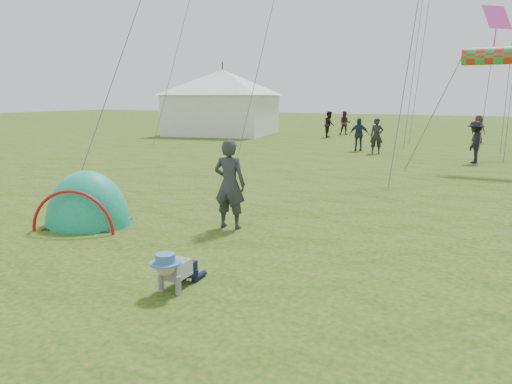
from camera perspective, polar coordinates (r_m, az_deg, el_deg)
The scene contains 14 objects.
ground at distance 8.37m, azimuth -12.57°, elevation -8.45°, with size 140.00×140.00×0.00m, color #1A480A.
crawling_toddler at distance 7.31m, azimuth -9.27°, elevation -8.67°, with size 0.56×0.80×0.61m, color black, non-canonical shape.
popup_tent at distance 11.40m, azimuth -18.58°, elevation -3.56°, with size 1.83×1.51×2.37m, color #118566.
standing_adult at distance 10.37m, azimuth -3.03°, elevation 0.89°, with size 0.68×0.45×1.87m, color #2E3035.
event_marquee at distance 36.43m, azimuth -3.82°, elevation 10.47°, with size 7.15×7.15×4.91m, color white, non-canonical shape.
crowd_person_1 at distance 36.39m, azimuth 10.13°, elevation 7.78°, with size 0.81×0.63×1.68m, color #412E27.
crowd_person_2 at distance 25.70m, azimuth 11.70°, elevation 6.45°, with size 0.97×0.40×1.66m, color #273647.
crowd_person_3 at distance 42.54m, azimuth 1.26°, elevation 8.41°, with size 1.11×0.64×1.72m, color black.
crowd_person_6 at distance 24.74m, azimuth 13.62°, elevation 6.25°, with size 0.62×0.41×1.69m, color black.
crowd_person_7 at distance 33.89m, azimuth 8.38°, elevation 7.66°, with size 0.85×0.66×1.74m, color black.
crowd_person_9 at distance 22.52m, azimuth 23.73°, elevation 5.26°, with size 1.12×0.65×1.74m, color black.
crowd_person_10 at distance 32.10m, azimuth 24.05°, elevation 6.57°, with size 0.80×0.52×1.64m, color #362420.
crowd_person_11 at distance 42.63m, azimuth -5.50°, elevation 8.31°, with size 1.52×0.48×1.64m, color #232D3A.
diamond_kite_11 at distance 26.47m, azimuth 25.83°, elevation 17.55°, with size 1.27×1.27×0.00m, color #ED43B3.
Camera 1 is at (5.18, -5.98, 2.74)m, focal length 35.00 mm.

